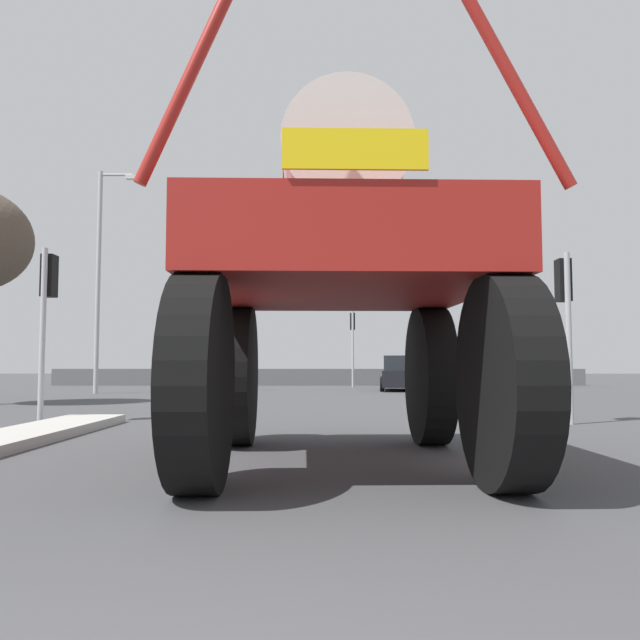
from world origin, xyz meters
The scene contains 9 objects.
ground_plane centered at (0.00, 18.00, 0.00)m, with size 120.00×120.00×0.00m, color #424244.
oversize_sprayer centered at (0.57, 5.95, 2.11)m, with size 3.99×5.48×4.84m.
sedan_ahead centered at (3.76, 26.68, 0.71)m, with size 2.19×4.25×1.52m.
traffic_signal_near_left centered at (-5.09, 10.99, 2.49)m, with size 0.24×0.54×3.41m.
traffic_signal_near_right centered at (5.07, 10.99, 2.41)m, with size 0.24×0.54×3.31m.
traffic_signal_far_left centered at (1.76, 30.24, 2.77)m, with size 0.24×0.55×3.80m.
streetlight_far_left centered at (-8.55, 23.73, 4.88)m, with size 1.63×0.24×8.92m.
streetlight_far_right centered at (8.01, 27.51, 4.77)m, with size 1.74×0.24×8.67m.
roadside_barrier centered at (0.00, 33.25, 0.45)m, with size 28.85×0.24×0.90m, color #59595B.
Camera 1 is at (0.37, -1.51, 1.14)m, focal length 35.94 mm.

